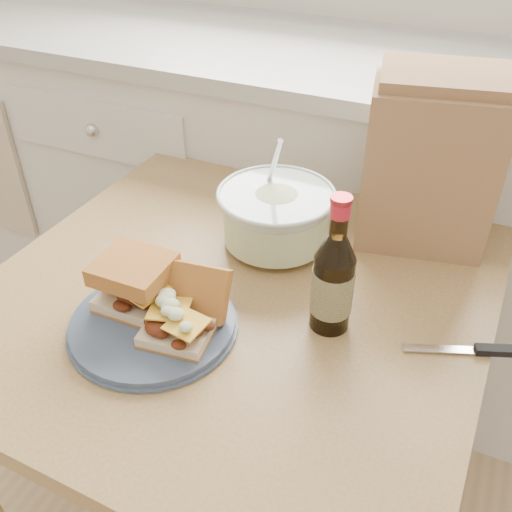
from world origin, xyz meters
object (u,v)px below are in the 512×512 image
at_px(dining_table, 237,331).
at_px(plate, 153,324).
at_px(paper_bag, 429,168).
at_px(coleslaw_bowl, 276,219).
at_px(beer_bottle, 333,281).

height_order(dining_table, plate, plate).
relative_size(dining_table, paper_bag, 2.88).
distance_m(coleslaw_bowl, beer_bottle, 0.25).
bearing_deg(plate, dining_table, 61.40).
distance_m(beer_bottle, paper_bag, 0.33).
bearing_deg(coleslaw_bowl, beer_bottle, -46.07).
bearing_deg(paper_bag, beer_bottle, -115.47).
relative_size(dining_table, coleslaw_bowl, 3.93).
bearing_deg(plate, beer_bottle, 26.13).
distance_m(dining_table, beer_bottle, 0.27).
bearing_deg(coleslaw_bowl, paper_bag, 29.27).
xyz_separation_m(dining_table, coleslaw_bowl, (0.01, 0.16, 0.16)).
distance_m(plate, beer_bottle, 0.30).
height_order(dining_table, coleslaw_bowl, coleslaw_bowl).
height_order(dining_table, beer_bottle, beer_bottle).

